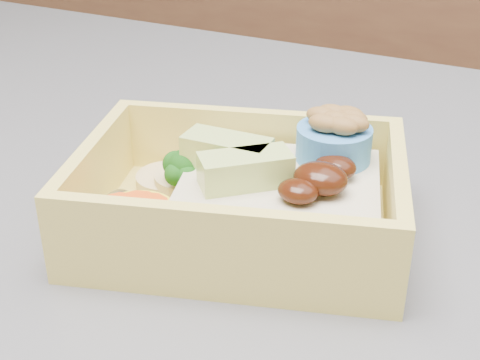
% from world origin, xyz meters
% --- Properties ---
extents(bento_box, '(0.22, 0.19, 0.07)m').
position_xyz_m(bento_box, '(0.03, -0.06, 0.94)').
color(bento_box, '#EDD562').
rests_on(bento_box, island).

